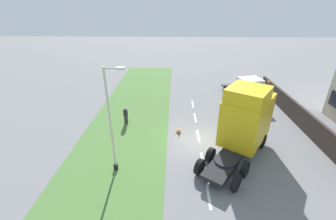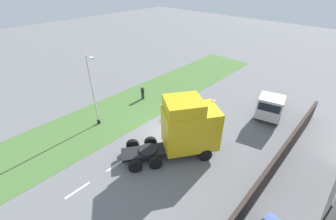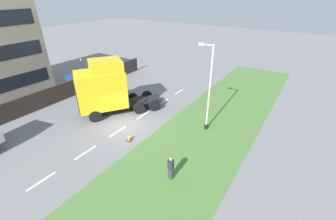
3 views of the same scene
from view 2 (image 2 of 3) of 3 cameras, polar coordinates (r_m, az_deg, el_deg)
The scene contains 9 objects.
ground_plane at distance 20.62m, azimuth -0.52°, elevation -5.67°, with size 120.00×120.00×0.00m, color slate.
grass_verge at distance 24.41m, azimuth -10.84°, elevation 0.28°, with size 7.00×44.00×0.01m.
lane_markings at distance 20.23m, azimuth -1.89°, elevation -6.55°, with size 0.16×17.80×0.00m.
boundary_wall at distance 16.82m, azimuth 23.35°, elevation -15.62°, with size 0.25×24.00×1.73m.
lorry_cab at distance 17.09m, azimuth 4.85°, elevation -4.47°, with size 6.11×7.23×5.05m.
flatbed_truck at distance 23.80m, azimuth 24.49°, elevation 0.78°, with size 3.38×6.03×2.66m.
lamp_post at distance 21.09m, azimuth -18.31°, elevation 3.81°, with size 1.26×0.28×6.80m.
pedestrian at distance 25.75m, azimuth -6.45°, elevation 4.35°, with size 0.39×0.39×1.56m.
traffic_cone_lead at distance 22.12m, azimuth -1.21°, elevation -1.86°, with size 0.36×0.36×0.58m.
Camera 2 is at (11.24, -11.88, 12.56)m, focal length 24.00 mm.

